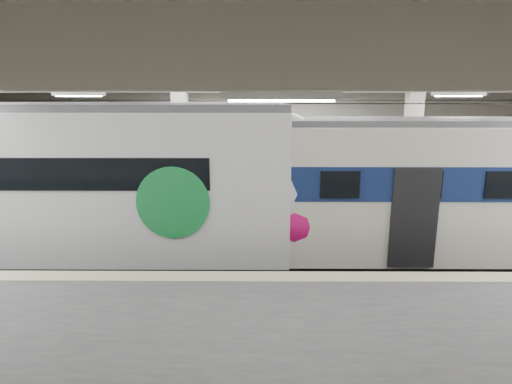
{
  "coord_description": "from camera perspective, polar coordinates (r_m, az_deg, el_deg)",
  "views": [
    {
      "loc": [
        -0.3,
        -11.84,
        4.99
      ],
      "look_at": [
        -0.38,
        1.0,
        2.0
      ],
      "focal_mm": 30.0,
      "sensor_mm": 36.0,
      "label": 1
    }
  ],
  "objects": [
    {
      "name": "older_rer",
      "position": [
        14.08,
        30.7,
        0.05
      ],
      "size": [
        12.97,
        2.86,
        4.3
      ],
      "color": "silver",
      "rests_on": "ground"
    },
    {
      "name": "station_hall",
      "position": [
        10.26,
        2.05,
        3.3
      ],
      "size": [
        36.0,
        24.0,
        5.75
      ],
      "color": "black",
      "rests_on": "ground"
    },
    {
      "name": "far_train",
      "position": [
        19.18,
        -23.36,
        3.58
      ],
      "size": [
        13.06,
        2.79,
        4.2
      ],
      "rotation": [
        0.0,
        0.0,
        0.01
      ],
      "color": "white",
      "rests_on": "ground"
    },
    {
      "name": "modern_emu",
      "position": [
        12.97,
        -20.25,
        0.37
      ],
      "size": [
        14.73,
        3.04,
        4.71
      ],
      "color": "white",
      "rests_on": "ground"
    }
  ]
}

